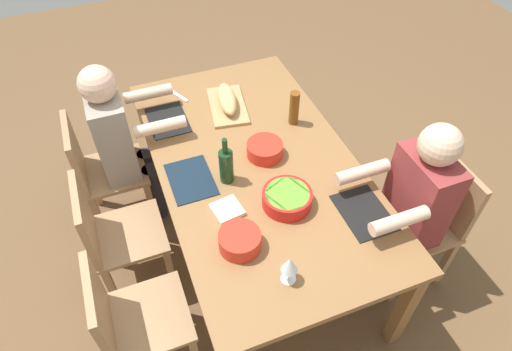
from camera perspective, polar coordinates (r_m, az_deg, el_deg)
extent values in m
plane|color=brown|center=(3.08, 0.00, -8.07)|extent=(8.00, 8.00, 0.00)
cube|color=olive|center=(2.53, 0.00, 1.42)|extent=(1.96, 1.08, 0.04)
cube|color=olive|center=(2.55, 18.48, -15.68)|extent=(0.07, 0.07, 0.70)
cube|color=olive|center=(3.55, 1.88, 9.00)|extent=(0.07, 0.07, 0.70)
cube|color=olive|center=(3.37, -13.39, 5.18)|extent=(0.07, 0.07, 0.70)
cube|color=#A87F56|center=(2.76, 19.62, -6.09)|extent=(0.40, 0.40, 0.03)
cube|color=#A87F56|center=(2.70, 23.79, -2.08)|extent=(0.38, 0.04, 0.40)
cube|color=#A87F56|center=(2.79, 17.61, -12.57)|extent=(0.04, 0.04, 0.42)
cube|color=#A87F56|center=(2.92, 13.99, -7.40)|extent=(0.04, 0.04, 0.42)
cube|color=#A87F56|center=(2.96, 23.06, -10.08)|extent=(0.04, 0.04, 0.42)
cube|color=#A87F56|center=(3.08, 19.36, -5.35)|extent=(0.04, 0.04, 0.42)
cylinder|color=#2D2D38|center=(2.79, 15.79, -11.38)|extent=(0.11, 0.11, 0.45)
cylinder|color=#2D2D38|center=(2.85, 14.10, -8.91)|extent=(0.11, 0.11, 0.45)
cube|color=maroon|center=(2.51, 20.13, -2.51)|extent=(0.34, 0.20, 0.55)
cylinder|color=beige|center=(2.21, 17.84, -5.53)|extent=(0.07, 0.30, 0.07)
cylinder|color=beige|center=(2.38, 13.41, 0.42)|extent=(0.07, 0.30, 0.07)
sphere|color=beige|center=(2.27, 22.47, 3.64)|extent=(0.21, 0.21, 0.21)
cube|color=#A87F56|center=(3.03, -17.69, 0.54)|extent=(0.40, 0.40, 0.03)
cube|color=#A87F56|center=(2.90, -22.09, 2.51)|extent=(0.38, 0.04, 0.40)
cube|color=#A87F56|center=(3.30, -14.42, 0.58)|extent=(0.04, 0.04, 0.42)
cube|color=#A87F56|center=(3.07, -13.22, -3.67)|extent=(0.04, 0.04, 0.42)
cube|color=#A87F56|center=(3.32, -20.10, -0.96)|extent=(0.04, 0.04, 0.42)
cube|color=#A87F56|center=(3.08, -19.35, -5.31)|extent=(0.04, 0.04, 0.42)
cylinder|color=#2D2D38|center=(3.23, -13.31, -0.10)|extent=(0.11, 0.11, 0.45)
cylinder|color=#2D2D38|center=(3.12, -12.71, -2.09)|extent=(0.11, 0.11, 0.45)
cube|color=gray|center=(2.84, -17.80, 4.90)|extent=(0.34, 0.20, 0.55)
cylinder|color=beige|center=(2.90, -13.62, 10.14)|extent=(0.07, 0.30, 0.07)
cylinder|color=beige|center=(2.63, -12.14, 6.12)|extent=(0.07, 0.30, 0.07)
sphere|color=beige|center=(2.62, -19.63, 10.92)|extent=(0.21, 0.21, 0.21)
cube|color=#A87F56|center=(2.36, -13.63, -17.22)|extent=(0.40, 0.40, 0.03)
cube|color=#A87F56|center=(2.20, -19.38, -15.87)|extent=(0.38, 0.04, 0.40)
cube|color=#A87F56|center=(2.64, -9.83, -15.26)|extent=(0.04, 0.04, 0.42)
cube|color=#A87F56|center=(2.66, -17.23, -17.16)|extent=(0.04, 0.04, 0.42)
cube|color=#A87F56|center=(2.66, -15.95, -7.24)|extent=(0.40, 0.40, 0.03)
cube|color=#A87F56|center=(2.52, -20.95, -5.40)|extent=(0.38, 0.04, 0.40)
cube|color=#A87F56|center=(2.94, -12.42, -6.45)|extent=(0.04, 0.04, 0.42)
cube|color=#A87F56|center=(2.74, -10.87, -11.80)|extent=(0.04, 0.04, 0.42)
cube|color=#A87F56|center=(2.96, -18.86, -8.16)|extent=(0.04, 0.04, 0.42)
cube|color=#A87F56|center=(2.76, -17.88, -13.62)|extent=(0.04, 0.04, 0.42)
cylinder|color=red|center=(2.53, 1.12, 3.34)|extent=(0.21, 0.21, 0.08)
cylinder|color=beige|center=(2.51, 1.13, 3.79)|extent=(0.18, 0.18, 0.03)
cylinder|color=red|center=(2.11, -2.08, -8.32)|extent=(0.20, 0.20, 0.09)
cylinder|color=#2D7028|center=(2.09, -2.10, -7.86)|extent=(0.18, 0.18, 0.03)
cylinder|color=red|center=(2.28, 3.98, -2.94)|extent=(0.26, 0.26, 0.08)
cylinder|color=#669E33|center=(2.26, 4.02, -2.50)|extent=(0.23, 0.23, 0.03)
cube|color=tan|center=(2.89, -3.66, 8.86)|extent=(0.43, 0.28, 0.02)
ellipsoid|color=tan|center=(2.86, -3.71, 9.74)|extent=(0.33, 0.16, 0.09)
cylinder|color=#193819|center=(2.35, -3.81, 1.15)|extent=(0.08, 0.08, 0.20)
cylinder|color=#193819|center=(2.25, -3.99, 3.74)|extent=(0.03, 0.03, 0.09)
cylinder|color=brown|center=(2.71, 4.90, 8.57)|extent=(0.06, 0.06, 0.22)
cylinder|color=silver|center=(2.06, 4.15, -13.02)|extent=(0.07, 0.07, 0.01)
cylinder|color=silver|center=(2.02, 4.21, -12.44)|extent=(0.01, 0.01, 0.07)
cone|color=silver|center=(1.95, 4.34, -11.23)|extent=(0.08, 0.08, 0.08)
cube|color=black|center=(2.33, 13.61, -4.59)|extent=(0.32, 0.23, 0.01)
cube|color=black|center=(2.84, -11.20, 6.96)|extent=(0.32, 0.23, 0.01)
cube|color=#142333|center=(2.44, -8.31, -0.49)|extent=(0.32, 0.23, 0.01)
cube|color=silver|center=(3.04, -10.18, 10.20)|extent=(0.22, 0.12, 0.01)
cube|color=white|center=(2.27, -3.70, -4.37)|extent=(0.16, 0.16, 0.02)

